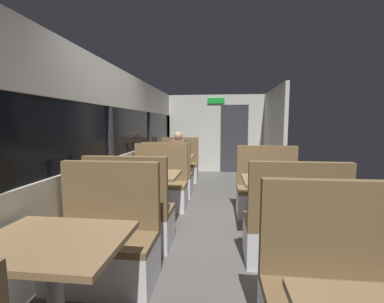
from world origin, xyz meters
name	(u,v)px	position (x,y,z in m)	size (l,w,h in m)	color
ground_plane	(209,227)	(0.00, 0.00, -0.01)	(3.30, 9.20, 0.02)	#514F4C
carriage_window_panel_left	(109,148)	(-1.45, 0.00, 1.11)	(0.09, 8.48, 2.30)	beige
carriage_end_bulkhead	(218,134)	(0.06, 4.19, 1.14)	(2.90, 0.11, 2.30)	beige
carriage_aisle_panel_right	(273,136)	(1.45, 3.00, 1.15)	(0.08, 2.40, 2.30)	beige
dining_table_near_window	(53,254)	(-0.89, -2.09, 0.64)	(0.90, 0.70, 0.74)	#9E9EA3
bench_near_window_facing_entry	(105,248)	(-0.89, -1.39, 0.33)	(0.95, 0.50, 1.10)	silver
dining_table_mid_window	(148,180)	(-0.89, 0.02, 0.64)	(0.90, 0.70, 0.74)	#9E9EA3
bench_mid_window_facing_end	(132,219)	(-0.89, -0.68, 0.33)	(0.95, 0.50, 1.10)	silver
bench_mid_window_facing_entry	(159,189)	(-0.89, 0.72, 0.33)	(0.95, 0.50, 1.10)	silver
dining_table_far_window	(174,160)	(-0.89, 2.13, 0.64)	(0.90, 0.70, 0.74)	#9E9EA3
bench_far_window_facing_end	(168,180)	(-0.89, 1.43, 0.33)	(0.95, 0.50, 1.10)	silver
bench_far_window_facing_entry	(179,168)	(-0.89, 2.83, 0.33)	(0.95, 0.50, 1.10)	silver
dining_table_rear_aisle	(278,187)	(0.89, -0.18, 0.64)	(0.90, 0.70, 0.74)	#9E9EA3
bench_rear_aisle_facing_end	(292,233)	(0.89, -0.88, 0.33)	(0.95, 0.50, 1.10)	silver
bench_rear_aisle_facing_entry	(267,195)	(0.89, 0.52, 0.33)	(0.95, 0.50, 1.10)	silver
seated_passenger	(179,160)	(-0.89, 2.76, 0.54)	(0.47, 0.55, 1.26)	#26262D
coffee_cup_primary	(181,154)	(-0.70, 1.96, 0.79)	(0.07, 0.07, 0.09)	#B23333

